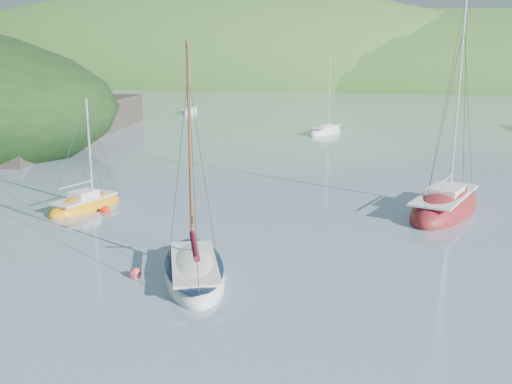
% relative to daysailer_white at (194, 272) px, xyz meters
% --- Properties ---
extents(ground, '(700.00, 700.00, 0.00)m').
position_rel_daysailer_white_xyz_m(ground, '(0.32, -1.53, -0.22)').
color(ground, gray).
rests_on(ground, ground).
extents(shoreline_hills, '(690.00, 135.00, 56.00)m').
position_rel_daysailer_white_xyz_m(shoreline_hills, '(-9.34, 170.90, -0.22)').
color(shoreline_hills, '#3D6F2A').
rests_on(shoreline_hills, ground).
extents(daysailer_white, '(4.73, 6.77, 9.80)m').
position_rel_daysailer_white_xyz_m(daysailer_white, '(0.00, 0.00, 0.00)').
color(daysailer_white, silver).
rests_on(daysailer_white, ground).
extents(sloop_red, '(5.42, 9.14, 12.79)m').
position_rel_daysailer_white_xyz_m(sloop_red, '(10.15, 12.80, 0.01)').
color(sloop_red, maroon).
rests_on(sloop_red, ground).
extents(sailboat_yellow, '(3.23, 5.49, 6.83)m').
position_rel_daysailer_white_xyz_m(sailboat_yellow, '(-9.79, 8.18, -0.05)').
color(sailboat_yellow, orange).
rests_on(sailboat_yellow, ground).
extents(distant_sloop_a, '(4.24, 6.91, 9.30)m').
position_rel_daysailer_white_xyz_m(distant_sloop_a, '(-1.05, 43.67, -0.06)').
color(distant_sloop_a, silver).
rests_on(distant_sloop_a, ground).
extents(distant_sloop_c, '(3.06, 6.12, 8.34)m').
position_rel_daysailer_white_xyz_m(distant_sloop_c, '(-24.19, 61.47, -0.07)').
color(distant_sloop_c, silver).
rests_on(distant_sloop_c, ground).
extents(mooring_buoys, '(23.08, 8.75, 0.50)m').
position_rel_daysailer_white_xyz_m(mooring_buoys, '(-0.90, 3.96, -0.10)').
color(mooring_buoys, '#F04D5E').
rests_on(mooring_buoys, ground).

